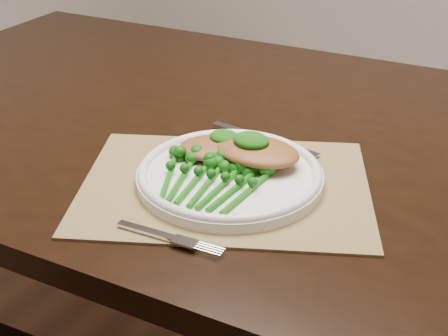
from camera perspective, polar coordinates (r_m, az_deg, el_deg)
The scene contains 10 objects.
dining_table at distance 1.28m, azimuth 1.87°, elevation -11.46°, with size 1.69×1.07×0.75m.
placemat at distance 0.90m, azimuth 0.12°, elevation -1.63°, with size 0.41×0.30×0.00m, color olive.
dinner_plate at distance 0.90m, azimuth 0.53°, elevation -0.57°, with size 0.27×0.27×0.02m.
knife at distance 1.03m, azimuth 2.71°, elevation 2.94°, with size 0.20×0.03×0.01m.
fork at distance 0.78m, azimuth -4.40°, elevation -6.53°, with size 0.15×0.03×0.00m.
chicken_fillet_left at distance 0.94m, azimuth -0.52°, elevation 1.82°, with size 0.12×0.08×0.02m, color brown.
chicken_fillet_right at distance 0.91m, azimuth 2.99°, elevation 1.58°, with size 0.13×0.09×0.03m, color brown.
pesto_dollop_left at distance 0.94m, azimuth 0.04°, elevation 2.86°, with size 0.05×0.04×0.02m, color #0D4409.
pesto_dollop_right at distance 0.91m, azimuth 2.51°, elevation 2.53°, with size 0.05×0.05×0.02m, color #0D4409.
broccolini_bundle at distance 0.86m, azimuth -1.64°, elevation -1.55°, with size 0.16×0.18×0.04m.
Camera 1 is at (0.46, -0.88, 1.21)m, focal length 50.00 mm.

